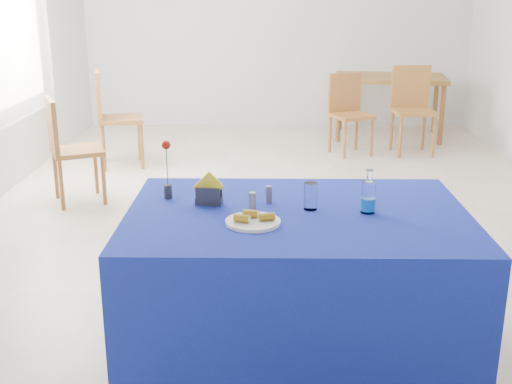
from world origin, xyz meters
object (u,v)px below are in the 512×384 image
water_bottle (368,198)px  chair_bg_left (348,108)px  blue_table (296,285)px  chair_win_b (111,112)px  plate (253,222)px  chair_win_a (66,143)px  oak_table (390,82)px  chair_bg_right (412,103)px

water_bottle → chair_bg_left: bearing=84.1°
blue_table → chair_win_b: bearing=115.6°
plate → chair_win_a: bearing=122.4°
blue_table → oak_table: size_ratio=1.12×
chair_bg_right → chair_win_a: bearing=-154.1°
oak_table → chair_bg_right: chair_bg_right is taller
oak_table → chair_bg_right: size_ratio=1.49×
water_bottle → chair_win_b: 4.15m
blue_table → water_bottle: water_bottle is taller
chair_bg_left → chair_win_b: size_ratio=0.89×
plate → blue_table: (0.21, 0.16, -0.39)m
water_bottle → chair_bg_left: water_bottle is taller
chair_bg_right → oak_table: bearing=94.3°
chair_bg_left → chair_win_a: bearing=-166.9°
chair_bg_right → water_bottle: bearing=-108.7°
chair_bg_left → chair_bg_right: chair_bg_right is taller
plate → chair_win_a: 3.03m
chair_bg_right → chair_win_b: chair_win_b is taller
chair_win_b → water_bottle: bearing=-164.5°
oak_table → blue_table: bearing=-105.1°
plate → chair_bg_right: size_ratio=0.26×
plate → blue_table: 0.47m
chair_win_b → blue_table: bearing=-168.5°
blue_table → water_bottle: 0.56m
blue_table → oak_table: blue_table is taller
chair_bg_left → chair_win_a: chair_win_a is taller
plate → water_bottle: water_bottle is taller
chair_win_b → chair_bg_right: bearing=-92.5°
blue_table → chair_win_b: size_ratio=1.61×
water_bottle → chair_win_a: size_ratio=0.24×
chair_bg_right → chair_win_b: (-3.20, -0.66, 0.02)m
chair_bg_right → chair_win_b: size_ratio=0.97×
blue_table → chair_win_a: chair_win_a is taller
chair_bg_left → chair_win_a: size_ratio=0.97×
blue_table → chair_bg_left: chair_bg_left is taller
chair_bg_right → blue_table: bearing=-112.7°
water_bottle → chair_bg_right: size_ratio=0.22×
chair_bg_left → chair_win_b: (-2.49, -0.61, 0.07)m
chair_bg_left → chair_bg_right: 0.71m
plate → chair_win_a: (-1.62, 2.55, -0.24)m
blue_table → chair_win_b: 3.99m
plate → oak_table: bearing=73.2°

